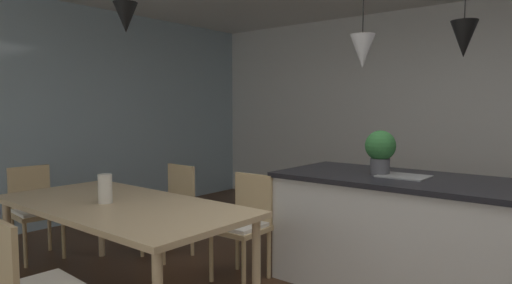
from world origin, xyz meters
name	(u,v)px	position (x,y,z in m)	size (l,w,h in m)	color
wall_back_kitchen	(489,115)	(0.00, 3.26, 1.35)	(10.00, 0.12, 2.70)	silver
window_wall_left_glazing	(50,115)	(-4.06, 0.00, 1.35)	(0.06, 8.40, 2.70)	#9EB7C6
dining_table	(121,211)	(-1.68, -0.64, 0.67)	(2.09, 1.01, 0.73)	#D1B284
chair_far_left	(171,207)	(-2.15, 0.23, 0.47)	(0.41, 0.41, 0.87)	tan
chair_far_right	(244,223)	(-1.21, 0.23, 0.47)	(0.42, 0.42, 0.87)	tan
chair_window_end	(35,209)	(-3.10, -0.64, 0.47)	(0.43, 0.43, 0.87)	tan
kitchen_island	(404,233)	(-0.08, 0.83, 0.46)	(1.97, 0.95, 0.91)	silver
pendant_over_table	(126,17)	(-1.63, -0.59, 2.09)	(0.18, 0.18, 0.72)	black
pendant_over_island_main	(362,51)	(-0.46, 0.83, 1.89)	(0.20, 0.20, 0.94)	black
pendant_over_island_aux	(464,39)	(0.31, 0.83, 1.92)	(0.19, 0.19, 0.91)	black
potted_plant_on_island	(380,149)	(-0.29, 0.83, 1.10)	(0.24, 0.24, 0.35)	#4C4C51
vase_on_dining_table	(105,189)	(-1.77, -0.71, 0.83)	(0.10, 0.10, 0.22)	silver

